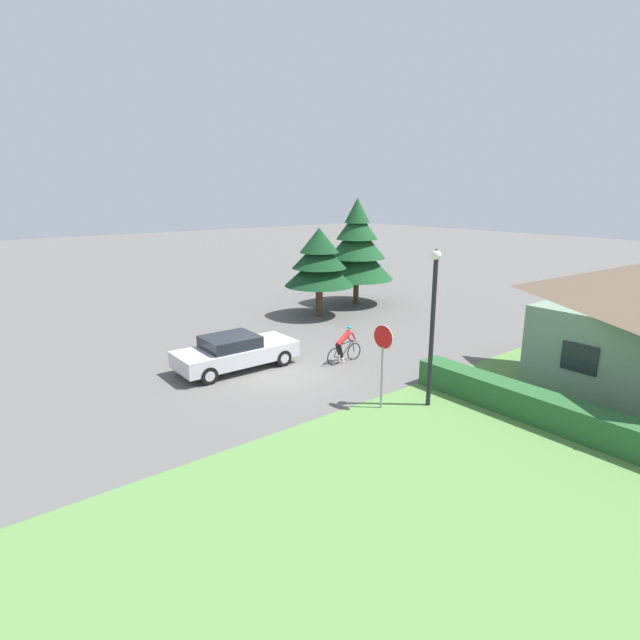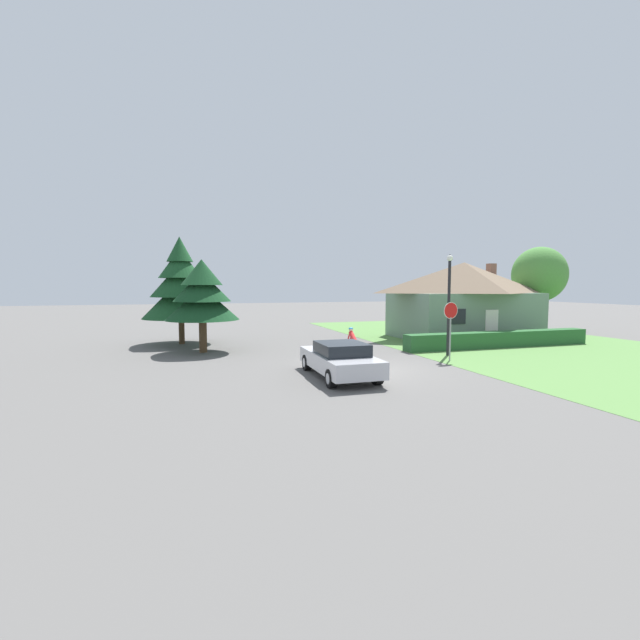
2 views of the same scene
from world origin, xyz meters
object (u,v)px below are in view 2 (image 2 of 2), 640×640
object	(u,v)px
cottage_house	(463,299)
conifer_tall_near	(202,294)
stop_sign	(451,319)
street_lamp	(449,297)
sedan_left_lane	(340,359)
conifer_tall_far	(181,287)
deciduous_tree_right	(539,275)
cyclist	(353,344)

from	to	relation	value
cottage_house	conifer_tall_near	bearing A→B (deg)	-174.70
stop_sign	street_lamp	xyz separation A→B (m)	(0.79, 1.32, 0.98)
sedan_left_lane	conifer_tall_far	distance (m)	13.20
cottage_house	street_lamp	xyz separation A→B (m)	(-5.43, -6.28, 0.31)
stop_sign	conifer_tall_near	world-z (taller)	conifer_tall_near
sedan_left_lane	deciduous_tree_right	world-z (taller)	deciduous_tree_right
sedan_left_lane	street_lamp	xyz separation A→B (m)	(6.85, 3.12, 2.23)
deciduous_tree_right	stop_sign	bearing A→B (deg)	-147.91
sedan_left_lane	conifer_tall_far	world-z (taller)	conifer_tall_far
cottage_house	conifer_tall_far	bearing A→B (deg)	173.18
cyclist	deciduous_tree_right	world-z (taller)	deciduous_tree_right
street_lamp	stop_sign	bearing A→B (deg)	-120.82
conifer_tall_far	cottage_house	bearing A→B (deg)	-6.86
sedan_left_lane	conifer_tall_near	distance (m)	9.42
conifer_tall_far	deciduous_tree_right	size ratio (longest dim) A/B	1.01
sedan_left_lane	conifer_tall_far	xyz separation A→B (m)	(-5.76, 11.57, 2.71)
sedan_left_lane	deciduous_tree_right	xyz separation A→B (m)	(19.13, 9.99, 3.59)
cottage_house	street_lamp	size ratio (longest dim) A/B	1.88
cyclist	deciduous_tree_right	bearing A→B (deg)	-70.70
cottage_house	stop_sign	bearing A→B (deg)	-129.22
cottage_house	conifer_tall_near	xyz separation A→B (m)	(-16.95, -1.56, 0.42)
stop_sign	sedan_left_lane	bearing A→B (deg)	12.42
cyclist	deciduous_tree_right	size ratio (longest dim) A/B	0.28
conifer_tall_near	street_lamp	bearing A→B (deg)	-22.28
cottage_house	stop_sign	distance (m)	9.85
cottage_house	sedan_left_lane	world-z (taller)	cottage_house
cottage_house	conifer_tall_far	world-z (taller)	conifer_tall_far
stop_sign	street_lamp	bearing A→B (deg)	-124.89
cyclist	conifer_tall_near	size ratio (longest dim) A/B	0.37
sedan_left_lane	street_lamp	world-z (taller)	street_lamp
cottage_house	street_lamp	distance (m)	8.31
cottage_house	stop_sign	world-z (taller)	cottage_house
cottage_house	sedan_left_lane	distance (m)	15.58
stop_sign	cyclist	bearing A→B (deg)	-30.19
sedan_left_lane	stop_sign	distance (m)	6.44
conifer_tall_near	deciduous_tree_right	xyz separation A→B (m)	(23.81, 2.15, 1.24)
street_lamp	conifer_tall_near	distance (m)	12.46
sedan_left_lane	street_lamp	size ratio (longest dim) A/B	0.93
conifer_tall_near	conifer_tall_far	size ratio (longest dim) A/B	0.76
cottage_house	conifer_tall_far	size ratio (longest dim) A/B	1.49
street_lamp	deciduous_tree_right	size ratio (longest dim) A/B	0.80
stop_sign	conifer_tall_near	distance (m)	12.37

